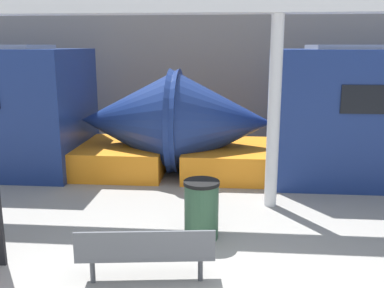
# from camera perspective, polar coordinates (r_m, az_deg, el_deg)

# --- Properties ---
(station_wall) EXTENTS (56.00, 0.20, 5.00)m
(station_wall) POSITION_cam_1_polar(r_m,az_deg,el_deg) (14.17, 4.07, 10.22)
(station_wall) COLOR gray
(station_wall) RESTS_ON ground_plane
(bench_near) EXTENTS (1.89, 0.66, 0.83)m
(bench_near) POSITION_cam_1_polar(r_m,az_deg,el_deg) (5.93, -6.19, -13.99)
(bench_near) COLOR #4C4F54
(bench_near) RESTS_ON ground_plane
(trash_bin) EXTENTS (0.60, 0.60, 1.00)m
(trash_bin) POSITION_cam_1_polar(r_m,az_deg,el_deg) (7.25, 1.26, -8.71)
(trash_bin) COLOR #2D5138
(trash_bin) RESTS_ON ground_plane
(support_column_near) EXTENTS (0.25, 0.25, 3.77)m
(support_column_near) POSITION_cam_1_polar(r_m,az_deg,el_deg) (8.49, 10.87, 3.95)
(support_column_near) COLOR silver
(support_column_near) RESTS_ON ground_plane
(canopy_beam) EXTENTS (28.00, 0.60, 0.28)m
(canopy_beam) POSITION_cam_1_polar(r_m,az_deg,el_deg) (8.42, 11.48, 17.68)
(canopy_beam) COLOR silver
(canopy_beam) RESTS_ON support_column_near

